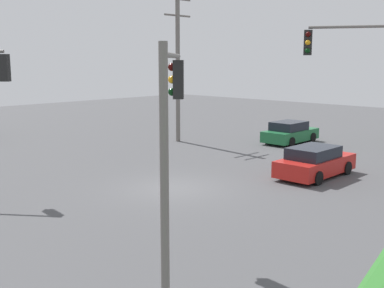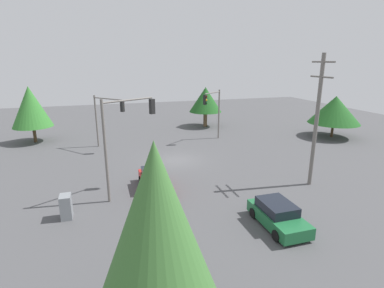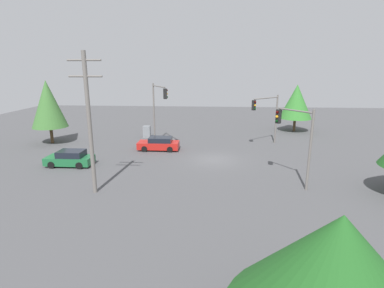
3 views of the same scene
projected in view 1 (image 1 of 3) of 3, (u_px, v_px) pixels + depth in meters
The scene contains 6 objects.
ground_plane at pixel (174, 188), 19.80m from camera, with size 80.00×80.00×0.00m, color #4C4C4F.
sedan_green at pixel (290, 133), 30.60m from camera, with size 4.04×1.95×1.39m.
sedan_red at pixel (315, 162), 21.70m from camera, with size 4.30×1.95×1.39m.
traffic_signal_main at pixel (365, 74), 19.93m from camera, with size 2.22×3.70×6.82m.
traffic_signal_aux at pixel (171, 120), 11.03m from camera, with size 3.27×2.92×5.56m.
utility_pole_tall at pixel (178, 62), 30.51m from camera, with size 2.20×0.28×9.57m.
Camera 1 is at (13.34, 13.82, 5.20)m, focal length 45.00 mm.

